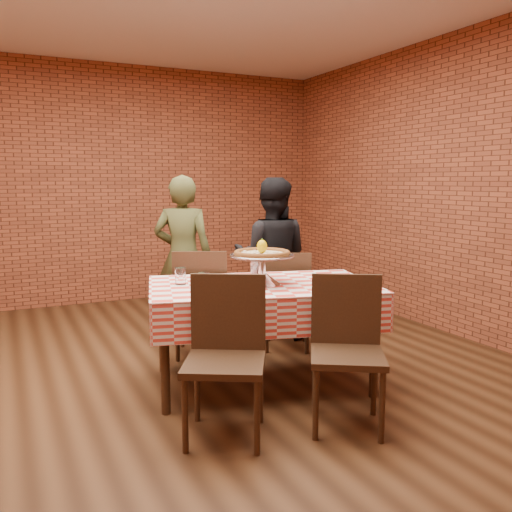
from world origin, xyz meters
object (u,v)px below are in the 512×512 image
object	(u,v)px
table	(262,335)
diner_olive	(183,257)
pizza_stand	(262,270)
water_glass_left	(204,281)
chair_far_right	(287,299)
water_glass_right	(180,276)
chair_near_left	(225,360)
chair_far_left	(202,302)
chair_near_right	(347,355)
pizza	(262,254)
condiment_caddy	(257,267)
diner_black	(271,258)

from	to	relation	value
table	diner_olive	bearing A→B (deg)	95.11
pizza_stand	water_glass_left	distance (m)	0.46
chair_far_right	pizza_stand	bearing A→B (deg)	79.06
water_glass_right	chair_near_left	world-z (taller)	chair_near_left
chair_far_left	diner_olive	xyz separation A→B (m)	(0.03, 0.60, 0.31)
table	diner_olive	world-z (taller)	diner_olive
table	chair_near_right	xyz separation A→B (m)	(0.15, -0.86, 0.08)
pizza	chair_near_right	distance (m)	1.01
condiment_caddy	diner_olive	distance (m)	1.19
chair_far_right	diner_olive	world-z (taller)	diner_olive
water_glass_right	chair_near_right	bearing A→B (deg)	-57.54
pizza_stand	chair_far_right	xyz separation A→B (m)	(0.60, 0.70, -0.42)
chair_near_right	chair_far_left	world-z (taller)	chair_far_left
chair_near_left	chair_near_right	bearing A→B (deg)	13.30
chair_near_left	chair_far_right	xyz separation A→B (m)	(1.16, 1.35, -0.03)
pizza_stand	chair_far_left	world-z (taller)	pizza_stand
diner_black	condiment_caddy	bearing A→B (deg)	88.63
table	chair_far_right	size ratio (longest dim) A/B	1.79
condiment_caddy	chair_far_left	xyz separation A→B (m)	(-0.26, 0.57, -0.37)
chair_near_left	diner_olive	world-z (taller)	diner_olive
chair_near_right	diner_olive	xyz separation A→B (m)	(-0.28, 2.31, 0.32)
chair_near_left	chair_far_left	size ratio (longest dim) A/B	1.01
water_glass_left	chair_far_left	bearing A→B (deg)	71.26
condiment_caddy	pizza	bearing A→B (deg)	-84.82
water_glass_right	diner_olive	size ratio (longest dim) A/B	0.08
pizza_stand	chair_near_left	bearing A→B (deg)	-130.91
diner_black	pizza	bearing A→B (deg)	92.15
chair_near_left	condiment_caddy	bearing A→B (deg)	83.67
table	pizza	size ratio (longest dim) A/B	3.90
table	condiment_caddy	bearing A→B (deg)	70.74
chair_near_left	diner_olive	distance (m)	2.17
pizza	chair_near_right	size ratio (longest dim) A/B	0.44
table	chair_far_left	bearing A→B (deg)	100.84
water_glass_right	diner_black	xyz separation A→B (m)	(1.18, 0.86, -0.05)
chair_near_right	chair_far_left	bearing A→B (deg)	131.70
diner_black	chair_far_left	bearing A→B (deg)	49.30
water_glass_left	condiment_caddy	xyz separation A→B (m)	(0.56, 0.32, 0.01)
pizza	water_glass_left	size ratio (longest dim) A/B	3.35
table	chair_near_left	size ratio (longest dim) A/B	1.69
water_glass_right	chair_far_left	bearing A→B (deg)	58.20
water_glass_left	diner_black	world-z (taller)	diner_black
chair_far_left	diner_black	bearing A→B (deg)	-139.86
water_glass_right	table	bearing A→B (deg)	-23.05
chair_far_right	water_glass_left	bearing A→B (deg)	64.10
condiment_caddy	chair_far_right	bearing A→B (deg)	63.64
pizza	diner_olive	bearing A→B (deg)	94.85
water_glass_right	condiment_caddy	distance (m)	0.64
table	chair_far_right	xyz separation A→B (m)	(0.59, 0.68, 0.07)
pizza_stand	chair_near_left	xyz separation A→B (m)	(-0.56, -0.65, -0.39)
chair_far_left	diner_black	world-z (taller)	diner_black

